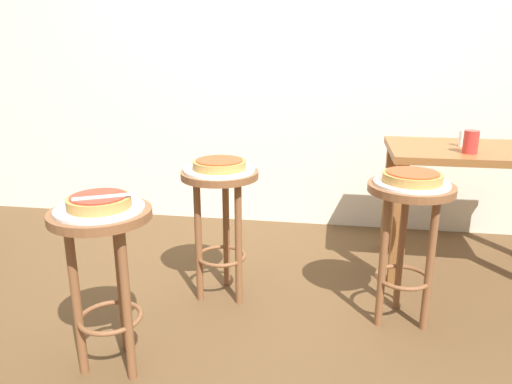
{
  "coord_description": "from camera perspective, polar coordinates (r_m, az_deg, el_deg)",
  "views": [
    {
      "loc": [
        0.38,
        -1.83,
        1.28
      ],
      "look_at": [
        0.03,
        0.32,
        0.62
      ],
      "focal_mm": 33.86,
      "sensor_mm": 36.0,
      "label": 1
    }
  ],
  "objects": [
    {
      "name": "stool_middle",
      "position": [
        2.32,
        17.51,
        -3.38
      ],
      "size": [
        0.39,
        0.39,
        0.69
      ],
      "color": "brown",
      "rests_on": "ground_plane"
    },
    {
      "name": "dining_table",
      "position": [
        2.98,
        24.22,
        2.26
      ],
      "size": [
        0.94,
        0.62,
        0.74
      ],
      "color": "brown",
      "rests_on": "ground_plane"
    },
    {
      "name": "serving_plate_foreground",
      "position": [
        1.91,
        -17.98,
        -1.89
      ],
      "size": [
        0.33,
        0.33,
        0.01
      ],
      "primitive_type": "cylinder",
      "color": "silver",
      "rests_on": "stool_foreground"
    },
    {
      "name": "serving_plate_leftside",
      "position": [
        2.4,
        -4.33,
        2.62
      ],
      "size": [
        0.35,
        0.35,
        0.01
      ],
      "primitive_type": "cylinder",
      "color": "white",
      "rests_on": "stool_leftside"
    },
    {
      "name": "pizza_server_knife",
      "position": [
        1.86,
        -17.59,
        -0.53
      ],
      "size": [
        0.21,
        0.12,
        0.01
      ],
      "primitive_type": "cube",
      "rotation": [
        0.0,
        0.0,
        0.47
      ],
      "color": "silver",
      "rests_on": "pizza_foreground"
    },
    {
      "name": "serving_plate_middle",
      "position": [
        2.27,
        17.92,
        1.0
      ],
      "size": [
        0.34,
        0.34,
        0.01
      ],
      "primitive_type": "cylinder",
      "color": "silver",
      "rests_on": "stool_middle"
    },
    {
      "name": "condiment_shaker",
      "position": [
        2.96,
        23.21,
        5.82
      ],
      "size": [
        0.04,
        0.04,
        0.09
      ],
      "primitive_type": "cylinder",
      "color": "white",
      "rests_on": "dining_table"
    },
    {
      "name": "ground_plane",
      "position": [
        2.27,
        -2.13,
        -17.5
      ],
      "size": [
        6.0,
        6.0,
        0.0
      ],
      "primitive_type": "plane",
      "color": "brown"
    },
    {
      "name": "back_wall",
      "position": [
        3.51,
        3.28,
        20.4
      ],
      "size": [
        6.0,
        0.1,
        3.0
      ],
      "primitive_type": "cube",
      "color": "silver",
      "rests_on": "ground_plane"
    },
    {
      "name": "pizza_foreground",
      "position": [
        1.9,
        -18.06,
        -1.08
      ],
      "size": [
        0.24,
        0.24,
        0.05
      ],
      "color": "#B78442",
      "rests_on": "serving_plate_foreground"
    },
    {
      "name": "pizza_middle",
      "position": [
        2.26,
        17.98,
        1.69
      ],
      "size": [
        0.26,
        0.26,
        0.05
      ],
      "color": "#B78442",
      "rests_on": "serving_plate_middle"
    },
    {
      "name": "stool_leftside",
      "position": [
        2.45,
        -4.23,
        -1.56
      ],
      "size": [
        0.39,
        0.39,
        0.69
      ],
      "color": "brown",
      "rests_on": "ground_plane"
    },
    {
      "name": "stool_foreground",
      "position": [
        1.97,
        -17.5,
        -6.95
      ],
      "size": [
        0.39,
        0.39,
        0.69
      ],
      "color": "brown",
      "rests_on": "ground_plane"
    },
    {
      "name": "pizza_leftside",
      "position": [
        2.39,
        -4.34,
        3.28
      ],
      "size": [
        0.26,
        0.26,
        0.05
      ],
      "color": "#B78442",
      "rests_on": "serving_plate_leftside"
    },
    {
      "name": "cup_near_edge",
      "position": [
        2.78,
        24.04,
        5.43
      ],
      "size": [
        0.08,
        0.08,
        0.12
      ],
      "primitive_type": "cylinder",
      "color": "red",
      "rests_on": "dining_table"
    }
  ]
}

